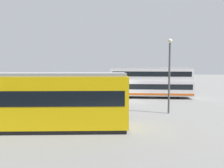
{
  "coord_description": "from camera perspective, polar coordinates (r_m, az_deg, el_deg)",
  "views": [
    {
      "loc": [
        1.41,
        24.79,
        3.96
      ],
      "look_at": [
        1.42,
        4.34,
        2.31
      ],
      "focal_mm": 35.25,
      "sensor_mm": 36.0,
      "label": 1
    }
  ],
  "objects": [
    {
      "name": "pedestrian_near_railing",
      "position": [
        20.6,
        -11.89,
        -3.89
      ],
      "size": [
        0.45,
        0.45,
        1.65
      ],
      "color": "black",
      "rests_on": "ground"
    },
    {
      "name": "tram_yellow",
      "position": [
        14.7,
        -20.3,
        -3.95
      ],
      "size": [
        12.13,
        3.03,
        3.56
      ],
      "color": "#E5B70C",
      "rests_on": "ground"
    },
    {
      "name": "pedestrian_railing",
      "position": [
        18.75,
        -6.66,
        -5.34
      ],
      "size": [
        6.31,
        0.23,
        1.08
      ],
      "color": "gray",
      "rests_on": "ground"
    },
    {
      "name": "ground_plane",
      "position": [
        25.14,
        3.24,
        -4.46
      ],
      "size": [
        160.0,
        160.0,
        0.0
      ],
      "primitive_type": "plane",
      "color": "slate"
    },
    {
      "name": "info_sign",
      "position": [
        20.78,
        -22.53,
        -2.06
      ],
      "size": [
        1.09,
        0.25,
        2.42
      ],
      "color": "slate",
      "rests_on": "ground"
    },
    {
      "name": "double_decker_bus",
      "position": [
        28.05,
        9.93,
        0.46
      ],
      "size": [
        10.45,
        3.51,
        3.82
      ],
      "color": "white",
      "rests_on": "ground"
    },
    {
      "name": "street_lamp",
      "position": [
        18.91,
        14.67,
        3.61
      ],
      "size": [
        0.36,
        0.36,
        6.23
      ],
      "color": "#4C4C51",
      "rests_on": "ground"
    }
  ]
}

